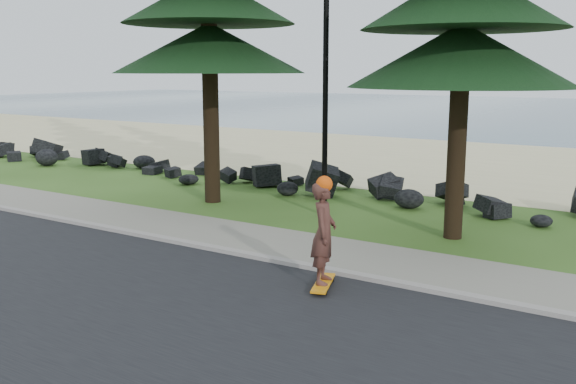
% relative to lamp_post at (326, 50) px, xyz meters
% --- Properties ---
extents(ground, '(160.00, 160.00, 0.00)m').
position_rel_lamp_post_xyz_m(ground, '(0.00, -3.20, -4.13)').
color(ground, '#35591B').
rests_on(ground, ground).
extents(road, '(160.00, 7.00, 0.02)m').
position_rel_lamp_post_xyz_m(road, '(0.00, -7.70, -4.12)').
color(road, black).
rests_on(road, ground).
extents(kerb, '(160.00, 0.20, 0.10)m').
position_rel_lamp_post_xyz_m(kerb, '(0.00, -4.10, -4.08)').
color(kerb, '#9C938C').
rests_on(kerb, ground).
extents(sidewalk, '(160.00, 2.00, 0.08)m').
position_rel_lamp_post_xyz_m(sidewalk, '(0.00, -3.00, -4.09)').
color(sidewalk, gray).
rests_on(sidewalk, ground).
extents(beach_sand, '(160.00, 15.00, 0.01)m').
position_rel_lamp_post_xyz_m(beach_sand, '(0.00, 11.30, -4.13)').
color(beach_sand, beige).
rests_on(beach_sand, ground).
extents(seawall_boulders, '(60.00, 2.40, 1.10)m').
position_rel_lamp_post_xyz_m(seawall_boulders, '(0.00, 2.40, -4.13)').
color(seawall_boulders, black).
rests_on(seawall_boulders, ground).
extents(lamp_post, '(0.25, 0.14, 8.14)m').
position_rel_lamp_post_xyz_m(lamp_post, '(0.00, 0.00, 0.00)').
color(lamp_post, black).
rests_on(lamp_post, ground).
extents(skateboarder, '(0.60, 1.06, 1.93)m').
position_rel_lamp_post_xyz_m(skateboarder, '(2.76, -4.89, -3.16)').
color(skateboarder, orange).
rests_on(skateboarder, ground).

